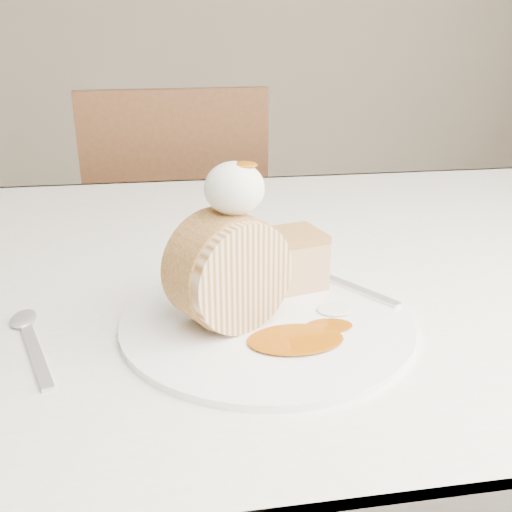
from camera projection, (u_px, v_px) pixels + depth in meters
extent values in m
cube|color=white|center=(235.00, 271.00, 0.79)|extent=(1.40, 0.90, 0.04)
cube|color=white|center=(210.00, 243.00, 1.24)|extent=(1.40, 0.01, 0.28)
cylinder|color=brown|center=(476.00, 340.00, 1.35)|extent=(0.06, 0.06, 0.71)
cube|color=brown|center=(175.00, 255.00, 1.62)|extent=(0.46, 0.46, 0.04)
cube|color=brown|center=(178.00, 188.00, 1.36)|extent=(0.44, 0.07, 0.45)
cylinder|color=brown|center=(229.00, 295.00, 1.92)|extent=(0.04, 0.04, 0.42)
cylinder|color=brown|center=(116.00, 306.00, 1.84)|extent=(0.04, 0.04, 0.42)
cylinder|color=brown|center=(253.00, 351.00, 1.58)|extent=(0.04, 0.04, 0.42)
cylinder|color=brown|center=(116.00, 368.00, 1.50)|extent=(0.04, 0.04, 0.42)
cylinder|color=brown|center=(496.00, 380.00, 1.43)|extent=(0.04, 0.04, 0.44)
cylinder|color=white|center=(267.00, 320.00, 0.60)|extent=(0.37, 0.37, 0.01)
cylinder|color=beige|center=(229.00, 271.00, 0.57)|extent=(0.13, 0.11, 0.11)
cube|color=tan|center=(292.00, 262.00, 0.67)|extent=(0.08, 0.08, 0.06)
ellipsoid|color=white|center=(234.00, 188.00, 0.55)|extent=(0.06, 0.06, 0.05)
ellipsoid|color=#904606|center=(242.00, 158.00, 0.54)|extent=(0.03, 0.02, 0.01)
cube|color=silver|center=(352.00, 287.00, 0.67)|extent=(0.12, 0.17, 0.00)
cube|color=silver|center=(36.00, 356.00, 0.54)|extent=(0.07, 0.15, 0.00)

